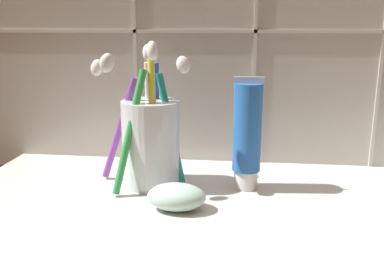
{
  "coord_description": "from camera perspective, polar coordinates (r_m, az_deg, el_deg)",
  "views": [
    {
      "loc": [
        0.09,
        -45.07,
        22.63
      ],
      "look_at": [
        -5.53,
        3.08,
        9.87
      ],
      "focal_mm": 40.0,
      "sensor_mm": 36.0,
      "label": 1
    }
  ],
  "objects": [
    {
      "name": "sink_counter",
      "position": [
        0.5,
        6.0,
        -10.98
      ],
      "size": [
        71.05,
        38.44,
        2.0
      ],
      "primitive_type": "cube",
      "color": "silver",
      "rests_on": "ground"
    },
    {
      "name": "toothbrush_cup",
      "position": [
        0.56,
        -5.66,
        -0.2
      ],
      "size": [
        13.84,
        10.81,
        18.92
      ],
      "color": "silver",
      "rests_on": "sink_counter"
    },
    {
      "name": "toothpaste_tube",
      "position": [
        0.54,
        7.28,
        0.33
      ],
      "size": [
        3.74,
        3.56,
        14.48
      ],
      "color": "white",
      "rests_on": "sink_counter"
    },
    {
      "name": "soap_bar",
      "position": [
        0.5,
        -2.15,
        -7.89
      ],
      "size": [
        6.79,
        4.57,
        3.08
      ],
      "primitive_type": "ellipsoid",
      "color": "silver",
      "rests_on": "sink_counter"
    }
  ]
}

